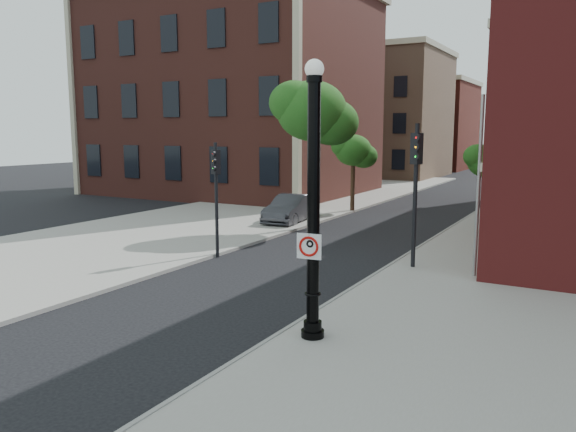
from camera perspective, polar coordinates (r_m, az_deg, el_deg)
The scene contains 16 objects.
ground at distance 14.21m, azimuth -7.02°, elevation -10.07°, with size 120.00×120.00×0.00m, color black.
sidewalk_right at distance 21.38m, azimuth 23.25°, elevation -4.17°, with size 8.00×60.00×0.12m, color gray.
sidewalk_left at distance 33.76m, azimuth -1.27°, elevation 1.02°, with size 10.00×50.00×0.12m, color gray.
curb_edge at distance 22.11m, azimuth 13.02°, elevation -3.25°, with size 0.10×60.00×0.14m, color gray.
victorian_building at distance 42.48m, azimuth -5.48°, elevation 14.29°, with size 18.60×14.60×17.95m.
bg_building_tan_a at distance 58.37m, azimuth 9.37°, elevation 9.97°, with size 12.00×12.00×12.00m, color #8A654B.
bg_building_red at distance 71.66m, azimuth 13.23°, elevation 8.79°, with size 12.00×12.00×10.00m, color maroon.
lamppost at distance 11.79m, azimuth 2.59°, elevation -0.05°, with size 0.51×0.51×5.98m.
no_parking_sign at distance 11.77m, azimuth 2.16°, elevation -3.09°, with size 0.54×0.11×0.54m.
parked_car at distance 27.93m, azimuth 0.31°, elevation 0.74°, with size 1.48×4.25×1.40m, color #2F2E34.
traffic_signal_left at distance 20.16m, azimuth -7.34°, elevation 3.59°, with size 0.31×0.36×4.14m.
traffic_signal_right at distance 18.50m, azimuth 12.87°, elevation 4.33°, with size 0.38×0.42×4.78m.
utility_pole at distance 17.87m, azimuth 18.78°, elevation 2.60°, with size 0.11×0.11×5.61m, color #999999.
street_tree_a at distance 25.75m, azimuth 2.59°, elevation 10.46°, with size 3.76×3.40×6.78m.
street_tree_b at distance 31.49m, azimuth 6.72°, elevation 6.55°, with size 2.41×2.18×4.35m.
street_tree_c at distance 28.04m, azimuth 19.63°, elevation 5.19°, with size 2.18×1.97×3.94m.
Camera 1 is at (8.02, -10.81, 4.54)m, focal length 35.00 mm.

